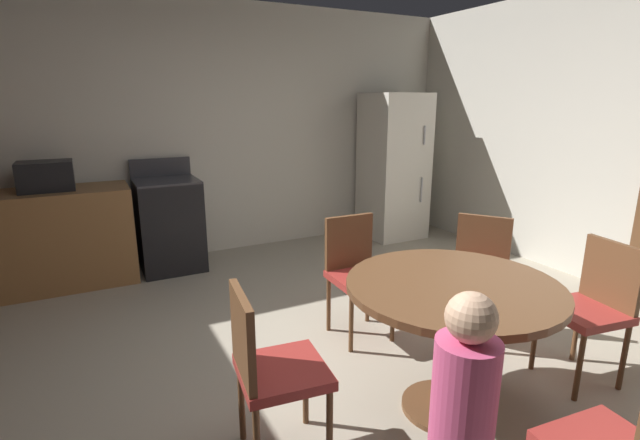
# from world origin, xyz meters

# --- Properties ---
(ground_plane) EXTENTS (14.00, 14.00, 0.00)m
(ground_plane) POSITION_xyz_m (0.00, 0.00, 0.00)
(ground_plane) COLOR #A89E89
(wall_back) EXTENTS (6.05, 0.12, 2.70)m
(wall_back) POSITION_xyz_m (0.00, 2.99, 1.35)
(wall_back) COLOR beige
(wall_back) RESTS_ON ground
(wall_right) EXTENTS (0.12, 5.49, 2.70)m
(wall_right) POSITION_xyz_m (2.92, 0.24, 1.35)
(wall_right) COLOR beige
(wall_right) RESTS_ON ground
(kitchen_counter) EXTENTS (1.76, 0.60, 0.90)m
(kitchen_counter) POSITION_xyz_m (-1.84, 2.59, 0.45)
(kitchen_counter) COLOR olive
(kitchen_counter) RESTS_ON ground
(oven_range) EXTENTS (0.60, 0.60, 1.10)m
(oven_range) POSITION_xyz_m (-0.61, 2.59, 0.47)
(oven_range) COLOR black
(oven_range) RESTS_ON ground
(refrigerator) EXTENTS (0.68, 0.68, 1.76)m
(refrigerator) POSITION_xyz_m (2.09, 2.54, 0.88)
(refrigerator) COLOR silver
(refrigerator) RESTS_ON ground
(microwave) EXTENTS (0.44, 0.32, 0.26)m
(microwave) POSITION_xyz_m (-1.62, 2.59, 1.03)
(microwave) COLOR black
(microwave) RESTS_ON kitchen_counter
(dining_table) EXTENTS (1.12, 1.12, 0.76)m
(dining_table) POSITION_xyz_m (0.33, -0.43, 0.60)
(dining_table) COLOR brown
(dining_table) RESTS_ON ground
(chair_north) EXTENTS (0.41, 0.41, 0.87)m
(chair_north) POSITION_xyz_m (0.35, 0.56, 0.50)
(chair_north) COLOR brown
(chair_north) RESTS_ON ground
(chair_west) EXTENTS (0.44, 0.44, 0.87)m
(chair_west) POSITION_xyz_m (-0.67, -0.32, 0.50)
(chair_west) COLOR brown
(chair_west) RESTS_ON ground
(chair_northeast) EXTENTS (0.56, 0.56, 0.87)m
(chair_northeast) POSITION_xyz_m (1.14, 0.15, 0.50)
(chair_northeast) COLOR brown
(chair_northeast) RESTS_ON ground
(chair_east) EXTENTS (0.46, 0.46, 0.87)m
(chair_east) POSITION_xyz_m (1.31, -0.59, 0.50)
(chair_east) COLOR brown
(chair_east) RESTS_ON ground
(person_child) EXTENTS (0.31, 0.31, 1.09)m
(person_child) POSITION_xyz_m (-0.26, -1.12, 0.58)
(person_child) COLOR #3D4C84
(person_child) RESTS_ON ground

